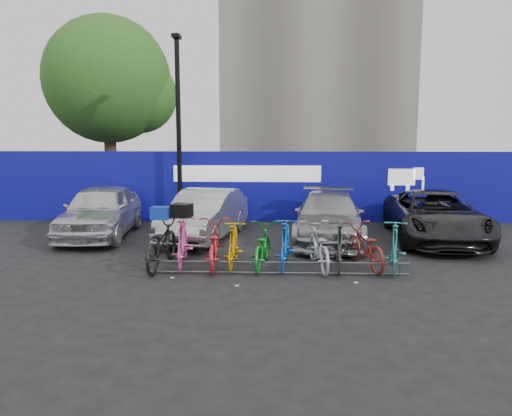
{
  "coord_description": "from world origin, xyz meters",
  "views": [
    {
      "loc": [
        -0.07,
        -10.95,
        3.0
      ],
      "look_at": [
        -0.55,
        2.0,
        1.06
      ],
      "focal_mm": 35.0,
      "sensor_mm": 36.0,
      "label": 1
    }
  ],
  "objects_px": {
    "lamppost": "(179,125)",
    "bike_4": "(262,246)",
    "car_1": "(205,214)",
    "bike_rack": "(277,268)",
    "bike_2": "(213,244)",
    "bike_6": "(318,246)",
    "bike_1": "(183,242)",
    "car_3": "(435,216)",
    "bike_0": "(161,244)",
    "bike_5": "(285,244)",
    "bike_7": "(340,246)",
    "bike_8": "(365,246)",
    "tree": "(113,83)",
    "bike_3": "(233,245)",
    "car_0": "(101,211)",
    "bike_9": "(395,247)",
    "car_2": "(329,217)"
  },
  "relations": [
    {
      "from": "bike_rack",
      "to": "bike_3",
      "type": "distance_m",
      "value": 1.2
    },
    {
      "from": "car_3",
      "to": "bike_6",
      "type": "height_order",
      "value": "car_3"
    },
    {
      "from": "tree",
      "to": "bike_8",
      "type": "xyz_separation_m",
      "value": [
        8.74,
        -10.0,
        -4.58
      ]
    },
    {
      "from": "bike_6",
      "to": "bike_1",
      "type": "bearing_deg",
      "value": -8.48
    },
    {
      "from": "car_2",
      "to": "bike_6",
      "type": "height_order",
      "value": "car_2"
    },
    {
      "from": "bike_8",
      "to": "bike_2",
      "type": "bearing_deg",
      "value": -13.25
    },
    {
      "from": "bike_1",
      "to": "bike_2",
      "type": "height_order",
      "value": "bike_1"
    },
    {
      "from": "lamppost",
      "to": "bike_4",
      "type": "height_order",
      "value": "lamppost"
    },
    {
      "from": "bike_2",
      "to": "bike_9",
      "type": "bearing_deg",
      "value": 173.68
    },
    {
      "from": "bike_7",
      "to": "bike_9",
      "type": "distance_m",
      "value": 1.19
    },
    {
      "from": "lamppost",
      "to": "bike_9",
      "type": "xyz_separation_m",
      "value": [
        5.78,
        -5.56,
        -2.73
      ]
    },
    {
      "from": "bike_2",
      "to": "bike_4",
      "type": "bearing_deg",
      "value": 176.83
    },
    {
      "from": "lamppost",
      "to": "bike_9",
      "type": "distance_m",
      "value": 8.47
    },
    {
      "from": "lamppost",
      "to": "car_0",
      "type": "bearing_deg",
      "value": -133.12
    },
    {
      "from": "bike_3",
      "to": "bike_7",
      "type": "bearing_deg",
      "value": -179.14
    },
    {
      "from": "bike_rack",
      "to": "car_0",
      "type": "distance_m",
      "value": 6.5
    },
    {
      "from": "lamppost",
      "to": "car_2",
      "type": "xyz_separation_m",
      "value": [
        4.66,
        -2.46,
        -2.6
      ]
    },
    {
      "from": "bike_3",
      "to": "bike_8",
      "type": "xyz_separation_m",
      "value": [
        2.95,
        0.07,
        -0.01
      ]
    },
    {
      "from": "car_3",
      "to": "bike_1",
      "type": "xyz_separation_m",
      "value": [
        -6.59,
        -3.03,
        -0.13
      ]
    },
    {
      "from": "car_1",
      "to": "car_3",
      "type": "distance_m",
      "value": 6.51
    },
    {
      "from": "car_3",
      "to": "bike_0",
      "type": "xyz_separation_m",
      "value": [
        -7.06,
        -3.14,
        -0.15
      ]
    },
    {
      "from": "bike_4",
      "to": "car_2",
      "type": "bearing_deg",
      "value": -114.79
    },
    {
      "from": "car_0",
      "to": "bike_0",
      "type": "distance_m",
      "value": 4.25
    },
    {
      "from": "tree",
      "to": "bike_rack",
      "type": "distance_m",
      "value": 13.55
    },
    {
      "from": "bike_5",
      "to": "bike_7",
      "type": "xyz_separation_m",
      "value": [
        1.21,
        -0.05,
        -0.01
      ]
    },
    {
      "from": "bike_2",
      "to": "bike_0",
      "type": "bearing_deg",
      "value": 0.52
    },
    {
      "from": "bike_4",
      "to": "bike_8",
      "type": "height_order",
      "value": "bike_8"
    },
    {
      "from": "bike_3",
      "to": "tree",
      "type": "bearing_deg",
      "value": -58.31
    },
    {
      "from": "bike_4",
      "to": "car_1",
      "type": "bearing_deg",
      "value": -53.95
    },
    {
      "from": "bike_7",
      "to": "bike_8",
      "type": "relative_size",
      "value": 0.93
    },
    {
      "from": "bike_rack",
      "to": "bike_8",
      "type": "height_order",
      "value": "bike_8"
    },
    {
      "from": "car_1",
      "to": "bike_6",
      "type": "height_order",
      "value": "car_1"
    },
    {
      "from": "bike_1",
      "to": "bike_4",
      "type": "relative_size",
      "value": 1.02
    },
    {
      "from": "tree",
      "to": "bike_3",
      "type": "bearing_deg",
      "value": -60.08
    },
    {
      "from": "car_1",
      "to": "car_3",
      "type": "relative_size",
      "value": 0.84
    },
    {
      "from": "lamppost",
      "to": "bike_6",
      "type": "distance_m",
      "value": 7.36
    },
    {
      "from": "car_2",
      "to": "bike_1",
      "type": "bearing_deg",
      "value": -135.41
    },
    {
      "from": "car_3",
      "to": "bike_3",
      "type": "relative_size",
      "value": 2.99
    },
    {
      "from": "bike_rack",
      "to": "car_1",
      "type": "height_order",
      "value": "car_1"
    },
    {
      "from": "car_0",
      "to": "bike_4",
      "type": "relative_size",
      "value": 2.4
    },
    {
      "from": "bike_rack",
      "to": "car_3",
      "type": "distance_m",
      "value": 5.79
    },
    {
      "from": "bike_1",
      "to": "bike_2",
      "type": "distance_m",
      "value": 0.7
    },
    {
      "from": "bike_2",
      "to": "bike_4",
      "type": "distance_m",
      "value": 1.1
    },
    {
      "from": "bike_1",
      "to": "bike_4",
      "type": "height_order",
      "value": "bike_1"
    },
    {
      "from": "bike_rack",
      "to": "car_0",
      "type": "relative_size",
      "value": 1.26
    },
    {
      "from": "bike_5",
      "to": "bike_6",
      "type": "relative_size",
      "value": 0.93
    },
    {
      "from": "car_1",
      "to": "bike_rack",
      "type": "bearing_deg",
      "value": -49.67
    },
    {
      "from": "lamppost",
      "to": "car_0",
      "type": "distance_m",
      "value": 3.81
    },
    {
      "from": "car_1",
      "to": "bike_7",
      "type": "bearing_deg",
      "value": -31.11
    },
    {
      "from": "car_2",
      "to": "bike_8",
      "type": "distance_m",
      "value": 2.93
    }
  ]
}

